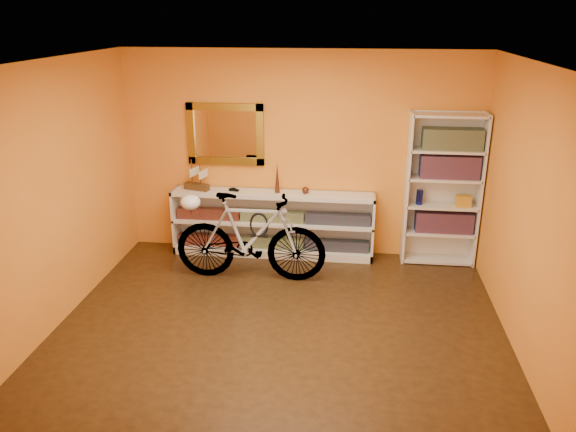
# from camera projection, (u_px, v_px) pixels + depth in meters

# --- Properties ---
(floor) EXTENTS (4.50, 4.00, 0.01)m
(floor) POSITION_uv_depth(u_px,v_px,m) (280.00, 328.00, 5.68)
(floor) COLOR black
(floor) RESTS_ON ground
(ceiling) EXTENTS (4.50, 4.00, 0.01)m
(ceiling) POSITION_uv_depth(u_px,v_px,m) (278.00, 62.00, 4.78)
(ceiling) COLOR silver
(ceiling) RESTS_ON ground
(back_wall) EXTENTS (4.50, 0.01, 2.60)m
(back_wall) POSITION_uv_depth(u_px,v_px,m) (300.00, 155.00, 7.10)
(back_wall) COLOR orange
(back_wall) RESTS_ON ground
(left_wall) EXTENTS (0.01, 4.00, 2.60)m
(left_wall) POSITION_uv_depth(u_px,v_px,m) (51.00, 197.00, 5.48)
(left_wall) COLOR orange
(left_wall) RESTS_ON ground
(right_wall) EXTENTS (0.01, 4.00, 2.60)m
(right_wall) POSITION_uv_depth(u_px,v_px,m) (531.00, 216.00, 4.98)
(right_wall) COLOR orange
(right_wall) RESTS_ON ground
(gilt_mirror) EXTENTS (0.98, 0.06, 0.78)m
(gilt_mirror) POSITION_uv_depth(u_px,v_px,m) (225.00, 134.00, 7.08)
(gilt_mirror) COLOR olive
(gilt_mirror) RESTS_ON back_wall
(wall_socket) EXTENTS (0.09, 0.02, 0.09)m
(wall_socket) POSITION_uv_depth(u_px,v_px,m) (368.00, 236.00, 7.34)
(wall_socket) COLOR silver
(wall_socket) RESTS_ON back_wall
(console_unit) EXTENTS (2.60, 0.35, 0.85)m
(console_unit) POSITION_uv_depth(u_px,v_px,m) (273.00, 224.00, 7.26)
(console_unit) COLOR silver
(console_unit) RESTS_ON floor
(cd_row_lower) EXTENTS (2.50, 0.13, 0.14)m
(cd_row_lower) POSITION_uv_depth(u_px,v_px,m) (273.00, 242.00, 7.33)
(cd_row_lower) COLOR black
(cd_row_lower) RESTS_ON console_unit
(cd_row_upper) EXTENTS (2.50, 0.13, 0.14)m
(cd_row_upper) POSITION_uv_depth(u_px,v_px,m) (272.00, 216.00, 7.20)
(cd_row_upper) COLOR navy
(cd_row_upper) RESTS_ON console_unit
(model_ship) EXTENTS (0.35, 0.21, 0.39)m
(model_ship) POSITION_uv_depth(u_px,v_px,m) (196.00, 175.00, 7.15)
(model_ship) COLOR #3E2711
(model_ship) RESTS_ON console_unit
(toy_car) EXTENTS (0.00, 0.00, 0.00)m
(toy_car) POSITION_uv_depth(u_px,v_px,m) (234.00, 191.00, 7.17)
(toy_car) COLOR black
(toy_car) RESTS_ON console_unit
(bronze_ornament) EXTENTS (0.07, 0.07, 0.39)m
(bronze_ornament) POSITION_uv_depth(u_px,v_px,m) (277.00, 178.00, 7.04)
(bronze_ornament) COLOR #4E281A
(bronze_ornament) RESTS_ON console_unit
(decorative_orb) EXTENTS (0.09, 0.09, 0.09)m
(decorative_orb) POSITION_uv_depth(u_px,v_px,m) (306.00, 190.00, 7.05)
(decorative_orb) COLOR #4E281A
(decorative_orb) RESTS_ON console_unit
(bookcase) EXTENTS (0.90, 0.30, 1.90)m
(bookcase) POSITION_uv_depth(u_px,v_px,m) (443.00, 190.00, 6.86)
(bookcase) COLOR silver
(bookcase) RESTS_ON floor
(book_row_a) EXTENTS (0.70, 0.22, 0.26)m
(book_row_a) POSITION_uv_depth(u_px,v_px,m) (444.00, 221.00, 7.00)
(book_row_a) COLOR maroon
(book_row_a) RESTS_ON bookcase
(book_row_b) EXTENTS (0.70, 0.22, 0.28)m
(book_row_b) POSITION_uv_depth(u_px,v_px,m) (449.00, 166.00, 6.75)
(book_row_b) COLOR maroon
(book_row_b) RESTS_ON bookcase
(book_row_c) EXTENTS (0.70, 0.22, 0.25)m
(book_row_c) POSITION_uv_depth(u_px,v_px,m) (452.00, 139.00, 6.64)
(book_row_c) COLOR #1A505C
(book_row_c) RESTS_ON bookcase
(travel_mug) EXTENTS (0.08, 0.08, 0.18)m
(travel_mug) POSITION_uv_depth(u_px,v_px,m) (420.00, 197.00, 6.91)
(travel_mug) COLOR navy
(travel_mug) RESTS_ON bookcase
(red_tin) EXTENTS (0.16, 0.16, 0.17)m
(red_tin) POSITION_uv_depth(u_px,v_px,m) (430.00, 141.00, 6.71)
(red_tin) COLOR maroon
(red_tin) RESTS_ON bookcase
(yellow_bag) EXTENTS (0.18, 0.13, 0.14)m
(yellow_bag) POSITION_uv_depth(u_px,v_px,m) (463.00, 201.00, 6.84)
(yellow_bag) COLOR gold
(yellow_bag) RESTS_ON bookcase
(bicycle) EXTENTS (0.48, 1.81, 1.07)m
(bicycle) POSITION_uv_depth(u_px,v_px,m) (250.00, 237.00, 6.54)
(bicycle) COLOR silver
(bicycle) RESTS_ON floor
(helmet) EXTENTS (0.23, 0.22, 0.18)m
(helmet) POSITION_uv_depth(u_px,v_px,m) (190.00, 202.00, 6.48)
(helmet) COLOR white
(helmet) RESTS_ON bicycle
(u_lock) EXTENTS (0.22, 0.02, 0.22)m
(u_lock) POSITION_uv_depth(u_px,v_px,m) (259.00, 225.00, 6.47)
(u_lock) COLOR black
(u_lock) RESTS_ON bicycle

